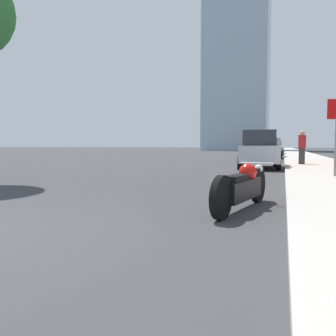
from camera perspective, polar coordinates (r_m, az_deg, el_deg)
sidewalk at (r=42.46m, az=21.83°, el=2.27°), size 3.33×240.00×0.15m
distant_tower at (r=85.20m, az=12.12°, el=25.66°), size 14.02×14.02×65.56m
motorcycle at (r=5.64m, az=12.90°, el=-3.19°), size 0.79×2.38×0.77m
parked_car_silver at (r=16.26m, az=15.55°, el=3.06°), size 2.07×4.40×1.79m
parked_car_green at (r=29.30m, az=17.19°, el=3.30°), size 2.21×4.56×1.74m
parked_car_white at (r=40.30m, az=17.83°, el=3.50°), size 2.29×4.55×1.85m
parked_car_yellow at (r=52.03m, az=18.17°, el=3.50°), size 2.18×4.21×1.77m
parked_car_blue at (r=63.64m, az=18.41°, el=3.51°), size 2.21×4.03×1.75m
pedestrian at (r=17.88m, az=22.30°, el=3.43°), size 0.36×0.24×1.70m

